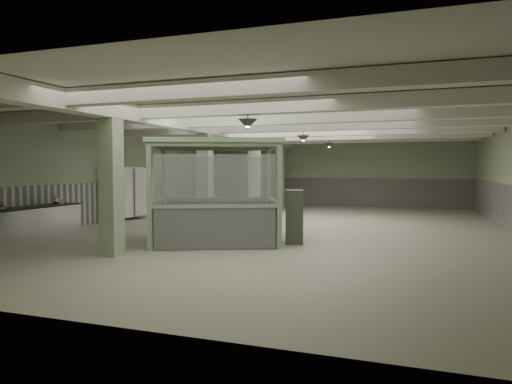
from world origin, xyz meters
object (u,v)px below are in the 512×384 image
(prep_counter, at_px, (11,225))
(walkin_cooler, at_px, (124,195))
(guard_booth, at_px, (216,174))
(filing_cabinet, at_px, (294,217))

(prep_counter, bearing_deg, walkin_cooler, 90.89)
(guard_booth, relative_size, filing_cabinet, 2.99)
(prep_counter, relative_size, filing_cabinet, 3.28)
(prep_counter, height_order, walkin_cooler, walkin_cooler)
(guard_booth, distance_m, filing_cabinet, 2.45)
(prep_counter, height_order, guard_booth, guard_booth)
(walkin_cooler, distance_m, filing_cabinet, 8.30)
(prep_counter, bearing_deg, guard_booth, 18.11)
(guard_booth, bearing_deg, walkin_cooler, 123.80)
(guard_booth, bearing_deg, prep_counter, 174.76)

